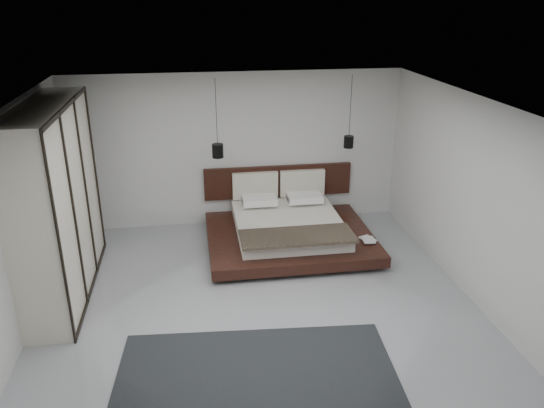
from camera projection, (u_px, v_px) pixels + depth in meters
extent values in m
plane|color=#989BA0|center=(259.00, 306.00, 7.38)|extent=(6.00, 6.00, 0.00)
plane|color=white|center=(257.00, 106.00, 6.34)|extent=(6.00, 6.00, 0.00)
plane|color=silver|center=(237.00, 150.00, 9.61)|extent=(6.00, 0.00, 6.00)
plane|color=silver|center=(308.00, 362.00, 4.11)|extent=(6.00, 0.00, 6.00)
plane|color=silver|center=(14.00, 228.00, 6.43)|extent=(0.00, 6.00, 6.00)
plane|color=silver|center=(474.00, 200.00, 7.29)|extent=(0.00, 6.00, 6.00)
cube|color=black|center=(62.00, 173.00, 8.73)|extent=(0.05, 0.90, 2.60)
cube|color=black|center=(290.00, 245.00, 9.08)|extent=(2.17, 1.78, 0.08)
cube|color=black|center=(290.00, 238.00, 9.04)|extent=(2.76, 2.27, 0.18)
cube|color=silver|center=(288.00, 224.00, 9.08)|extent=(1.78, 1.97, 0.22)
cube|color=black|center=(297.00, 236.00, 8.32)|extent=(1.80, 0.69, 0.05)
cube|color=white|center=(259.00, 201.00, 9.65)|extent=(0.61, 0.39, 0.12)
cube|color=white|center=(303.00, 198.00, 9.77)|extent=(0.61, 0.39, 0.12)
cube|color=white|center=(260.00, 200.00, 9.51)|extent=(0.61, 0.39, 0.12)
cube|color=white|center=(305.00, 198.00, 9.62)|extent=(0.61, 0.39, 0.12)
cube|color=black|center=(278.00, 181.00, 9.92)|extent=(2.76, 0.08, 0.60)
cube|color=beige|center=(255.00, 186.00, 9.78)|extent=(0.84, 0.10, 0.50)
cube|color=beige|center=(302.00, 183.00, 9.91)|extent=(0.84, 0.10, 0.50)
imported|color=#99724C|center=(363.00, 241.00, 8.71)|extent=(0.28, 0.32, 0.03)
imported|color=#99724C|center=(363.00, 240.00, 8.67)|extent=(0.22, 0.29, 0.02)
cylinder|color=black|center=(216.00, 112.00, 8.64)|extent=(0.01, 0.01, 1.09)
cylinder|color=black|center=(218.00, 151.00, 8.89)|extent=(0.19, 0.19, 0.23)
cylinder|color=#FFE0B2|center=(218.00, 157.00, 8.92)|extent=(0.14, 0.14, 0.01)
cylinder|color=black|center=(351.00, 106.00, 8.96)|extent=(0.01, 0.01, 1.05)
cylinder|color=black|center=(349.00, 142.00, 9.19)|extent=(0.17, 0.17, 0.21)
cylinder|color=#FFE0B2|center=(348.00, 147.00, 9.22)|extent=(0.13, 0.13, 0.01)
cube|color=beige|center=(56.00, 203.00, 7.31)|extent=(0.63, 2.73, 2.73)
cube|color=black|center=(67.00, 106.00, 6.86)|extent=(0.03, 2.73, 0.06)
cube|color=black|center=(93.00, 285.00, 7.85)|extent=(0.03, 2.73, 0.06)
cube|color=black|center=(60.00, 244.00, 6.11)|extent=(0.03, 0.05, 2.73)
cube|color=black|center=(74.00, 214.00, 6.94)|extent=(0.03, 0.05, 2.73)
cube|color=black|center=(86.00, 190.00, 7.77)|extent=(0.03, 0.05, 2.73)
cube|color=black|center=(95.00, 171.00, 8.60)|extent=(0.03, 0.05, 2.73)
cube|color=black|center=(258.00, 392.00, 5.79)|extent=(3.35, 2.51, 0.01)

